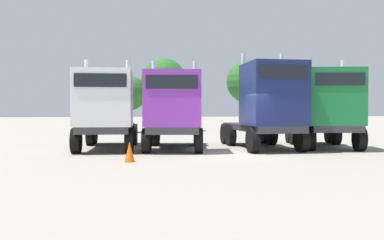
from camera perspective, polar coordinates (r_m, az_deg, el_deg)
ground at (r=16.84m, az=6.47°, el=-4.85°), size 200.00×200.00×0.00m
semi_truck_white at (r=18.76m, az=-11.99°, el=1.46°), size 3.00×6.56×4.16m
semi_truck_purple at (r=18.31m, az=-2.58°, el=1.35°), size 3.51×6.42×4.10m
semi_truck_navy at (r=18.87m, az=10.68°, el=2.08°), size 2.63×6.18×4.52m
semi_truck_green at (r=20.27m, az=18.48°, el=1.67°), size 3.71×6.20×4.29m
traffic_cone_near at (r=14.48m, az=-8.74°, el=-4.42°), size 0.36×0.36×0.73m
oak_far_left at (r=33.82m, az=-8.84°, el=3.72°), size 2.88×2.88×4.69m
oak_far_centre at (r=35.75m, az=-4.02°, el=5.50°), size 3.95×3.95×6.40m
oak_far_right at (r=39.50m, az=7.88°, el=5.34°), size 4.16×4.16×6.67m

